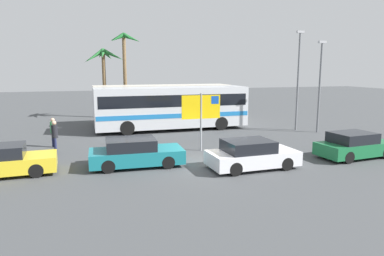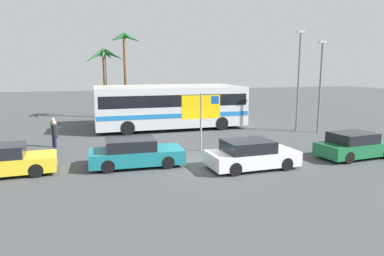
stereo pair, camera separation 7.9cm
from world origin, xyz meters
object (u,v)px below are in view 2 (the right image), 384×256
object	(u,v)px
car_teal	(135,153)
car_yellow	(2,161)
ferry_sign	(202,109)
pedestrian_by_bus	(55,134)
car_green	(355,146)
bus_rear_coach	(163,102)
pedestrian_near_sign	(54,130)
bus_front_coach	(172,106)
car_white	(251,155)

from	to	relation	value
car_teal	car_yellow	size ratio (longest dim) A/B	1.01
car_teal	ferry_sign	bearing A→B (deg)	29.85
ferry_sign	pedestrian_by_bus	world-z (taller)	ferry_sign
car_green	car_teal	distance (m)	11.14
bus_rear_coach	pedestrian_near_sign	bearing A→B (deg)	-138.57
bus_front_coach	pedestrian_near_sign	world-z (taller)	bus_front_coach
car_green	pedestrian_by_bus	world-z (taller)	pedestrian_by_bus
car_green	pedestrian_by_bus	bearing A→B (deg)	154.89
car_yellow	pedestrian_by_bus	bearing A→B (deg)	59.08
bus_rear_coach	car_green	distance (m)	15.88
car_yellow	pedestrian_near_sign	world-z (taller)	pedestrian_near_sign
car_teal	pedestrian_near_sign	world-z (taller)	pedestrian_near_sign
pedestrian_near_sign	car_yellow	bearing A→B (deg)	35.08
car_teal	car_white	distance (m)	5.40
ferry_sign	pedestrian_by_bus	xyz separation A→B (m)	(-7.77, 1.58, -1.26)
ferry_sign	pedestrian_by_bus	distance (m)	8.03
ferry_sign	bus_rear_coach	bearing A→B (deg)	90.41
car_green	pedestrian_near_sign	xyz separation A→B (m)	(-14.97, 7.13, 0.38)
car_teal	pedestrian_by_bus	size ratio (longest dim) A/B	2.44
car_green	pedestrian_by_bus	xyz separation A→B (m)	(-14.77, 5.39, 0.43)
bus_rear_coach	bus_front_coach	bearing A→B (deg)	-91.27
car_yellow	car_white	bearing A→B (deg)	-13.65
car_yellow	pedestrian_by_bus	xyz separation A→B (m)	(1.90, 3.52, 0.43)
car_teal	car_green	bearing A→B (deg)	-6.71
ferry_sign	car_teal	bearing A→B (deg)	-151.21
bus_rear_coach	car_green	size ratio (longest dim) A/B	2.68
bus_front_coach	pedestrian_by_bus	size ratio (longest dim) A/B	6.22
ferry_sign	car_white	distance (m)	4.50
car_green	car_yellow	distance (m)	16.78
bus_front_coach	car_white	size ratio (longest dim) A/B	2.70
ferry_sign	car_teal	size ratio (longest dim) A/B	0.73
car_yellow	pedestrian_by_bus	size ratio (longest dim) A/B	2.41
ferry_sign	car_white	xyz separation A→B (m)	(1.03, -4.04, -1.69)
car_green	pedestrian_near_sign	distance (m)	16.59
car_green	car_white	distance (m)	5.97
car_yellow	pedestrian_near_sign	distance (m)	5.53
car_white	pedestrian_near_sign	size ratio (longest dim) A/B	2.41
bus_rear_coach	car_yellow	xyz separation A→B (m)	(-9.78, -12.38, -1.15)
bus_front_coach	car_yellow	xyz separation A→B (m)	(-9.70, -8.99, -1.15)
ferry_sign	car_yellow	world-z (taller)	ferry_sign
car_green	car_teal	bearing A→B (deg)	166.19
car_teal	pedestrian_by_bus	bearing A→B (deg)	137.51
bus_front_coach	car_white	bearing A→B (deg)	-84.82
bus_front_coach	car_teal	world-z (taller)	bus_front_coach
car_green	pedestrian_near_sign	size ratio (longest dim) A/B	2.42
car_white	pedestrian_near_sign	xyz separation A→B (m)	(-9.01, 7.35, 0.38)
bus_rear_coach	car_teal	xyz separation A→B (m)	(-4.12, -12.56, -1.15)
ferry_sign	pedestrian_near_sign	bearing A→B (deg)	158.42
car_green	car_teal	xyz separation A→B (m)	(-11.01, 1.70, 0.00)
bus_front_coach	car_green	bearing A→B (deg)	-57.32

